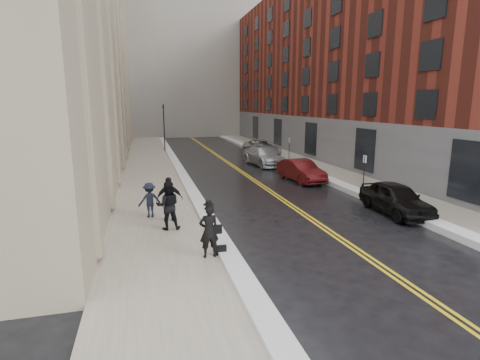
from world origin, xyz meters
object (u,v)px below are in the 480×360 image
car_silver_near (264,156)px  pedestrian_c (170,199)px  car_maroon (301,171)px  car_silver_far (262,148)px  pedestrian_a (168,206)px  car_black (396,198)px  pedestrian_main (209,231)px  pedestrian_b (150,200)px

car_silver_near → pedestrian_c: 17.06m
car_maroon → car_silver_far: car_silver_far is taller
car_maroon → pedestrian_a: 12.65m
car_maroon → car_silver_near: car_silver_near is taller
car_black → car_silver_near: size_ratio=0.83×
pedestrian_main → pedestrian_b: bearing=-75.2°
pedestrian_main → pedestrian_a: pedestrian_a is taller
car_maroon → pedestrian_main: (-8.37, -11.59, 0.32)m
pedestrian_b → pedestrian_c: 1.16m
pedestrian_main → pedestrian_a: (-1.13, 3.26, 0.09)m
car_black → pedestrian_main: (-9.67, -3.26, 0.30)m
car_black → pedestrian_a: pedestrian_a is taller
pedestrian_a → car_silver_near: bearing=-117.6°
car_maroon → pedestrian_c: (-9.36, -7.19, 0.39)m
pedestrian_main → pedestrian_c: (-0.99, 4.40, 0.06)m
pedestrian_main → pedestrian_c: size_ratio=0.93×
car_silver_near → car_silver_far: size_ratio=0.93×
pedestrian_main → car_maroon: bearing=-130.6°
car_silver_far → pedestrian_c: bearing=-118.6°
car_silver_far → pedestrian_b: size_ratio=3.62×
pedestrian_b → pedestrian_main: bearing=95.7°
pedestrian_c → car_maroon: bearing=-139.4°
car_black → pedestrian_b: (-11.50, 1.91, 0.19)m
car_maroon → pedestrian_main: bearing=-132.3°
pedestrian_a → car_black: bearing=-177.1°
car_silver_near → car_silver_far: (1.60, 5.58, 0.02)m
pedestrian_a → pedestrian_b: size_ratio=1.25×
car_maroon → pedestrian_c: pedestrian_c is taller
car_black → car_silver_near: (-1.60, 15.59, 0.02)m
car_black → car_silver_far: car_silver_far is taller
car_black → pedestrian_c: bearing=177.5°
car_black → pedestrian_c: (-10.65, 1.14, 0.37)m
car_silver_far → pedestrian_a: size_ratio=2.89×
pedestrian_main → car_black: bearing=-166.1°
car_maroon → pedestrian_b: pedestrian_b is taller
pedestrian_main → pedestrian_b: pedestrian_main is taller
car_maroon → pedestrian_a: (-9.50, -8.33, 0.41)m
car_silver_far → pedestrian_main: bearing=-112.2°
car_black → car_silver_far: bearing=93.6°
car_black → pedestrian_b: 11.66m
car_silver_far → car_maroon: bearing=-96.3°
car_black → car_maroon: size_ratio=0.99×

